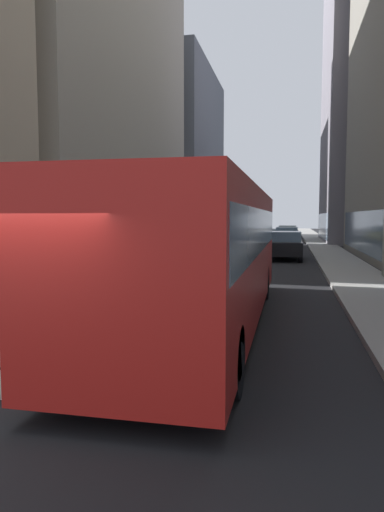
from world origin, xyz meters
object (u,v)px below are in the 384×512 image
(car_silver_sedan, at_px, (263,240))
(car_blue_hatchback, at_px, (226,234))
(car_white_van, at_px, (287,237))
(dalmatian_dog, at_px, (9,356))
(transit_bus, at_px, (205,247))
(car_black_suv, at_px, (285,245))
(car_yellow_taxi, at_px, (287,233))
(box_truck, at_px, (191,230))
(car_red_coupe, at_px, (234,232))

(car_silver_sedan, distance_m, car_blue_hatchback, 10.54)
(car_silver_sedan, xyz_separation_m, car_white_van, (1.60, 6.14, -0.00))
(car_white_van, height_order, dalmatian_dog, car_white_van)
(car_blue_hatchback, bearing_deg, car_silver_sedan, -67.70)
(dalmatian_dog, bearing_deg, transit_bus, 67.02)
(car_black_suv, height_order, dalmatian_dog, car_black_suv)
(car_silver_sedan, distance_m, car_yellow_taxi, 13.45)
(box_truck, relative_size, dalmatian_dog, 7.79)
(transit_bus, relative_size, dalmatian_dog, 11.98)
(dalmatian_dog, bearing_deg, car_red_coupe, 92.72)
(transit_bus, height_order, car_red_coupe, transit_bus)
(transit_bus, xyz_separation_m, dalmatian_dog, (-1.95, -4.60, -1.26))
(box_truck, bearing_deg, car_yellow_taxi, 73.85)
(car_yellow_taxi, relative_size, dalmatian_dog, 4.77)
(car_red_coupe, bearing_deg, car_blue_hatchback, -90.00)
(car_red_coupe, relative_size, car_black_suv, 0.99)
(transit_bus, xyz_separation_m, car_white_van, (1.60, 28.96, -0.96))
(car_blue_hatchback, bearing_deg, car_black_suv, -70.18)
(transit_bus, xyz_separation_m, box_truck, (-4.00, 16.84, -0.11))
(car_black_suv, relative_size, car_white_van, 1.22)
(car_silver_sedan, xyz_separation_m, box_truck, (-4.00, -5.98, 0.84))
(box_truck, bearing_deg, car_red_coupe, 90.00)
(car_silver_sedan, xyz_separation_m, car_black_suv, (1.60, -5.78, 0.00))
(car_yellow_taxi, height_order, box_truck, box_truck)
(car_white_van, height_order, box_truck, box_truck)
(car_silver_sedan, relative_size, car_red_coupe, 0.99)
(car_red_coupe, bearing_deg, car_black_suv, -75.36)
(car_silver_sedan, relative_size, car_black_suv, 0.99)
(car_blue_hatchback, relative_size, car_white_van, 1.00)
(transit_bus, bearing_deg, car_silver_sedan, 90.00)
(car_red_coupe, xyz_separation_m, car_white_van, (5.60, -9.52, -0.00))
(transit_bus, xyz_separation_m, car_blue_hatchback, (-4.00, 32.57, -0.96))
(car_silver_sedan, xyz_separation_m, car_yellow_taxi, (1.60, 13.35, -0.00))
(car_silver_sedan, height_order, dalmatian_dog, car_silver_sedan)
(car_blue_hatchback, distance_m, car_black_suv, 16.52)
(car_red_coupe, relative_size, box_truck, 0.63)
(car_blue_hatchback, relative_size, car_black_suv, 0.82)
(car_silver_sedan, distance_m, box_truck, 7.24)
(car_yellow_taxi, xyz_separation_m, box_truck, (-5.60, -19.33, 0.84))
(car_red_coupe, height_order, dalmatian_dog, car_red_coupe)
(car_black_suv, distance_m, car_white_van, 11.92)
(transit_bus, height_order, car_yellow_taxi, transit_bus)
(car_silver_sedan, xyz_separation_m, car_blue_hatchback, (-4.00, 9.75, -0.00))
(car_silver_sedan, bearing_deg, dalmatian_dog, -94.07)
(transit_bus, relative_size, car_yellow_taxi, 2.51)
(car_black_suv, bearing_deg, transit_bus, -95.37)
(transit_bus, height_order, box_truck, same)
(car_yellow_taxi, relative_size, car_black_suv, 0.96)
(transit_bus, bearing_deg, dalmatian_dog, -112.98)
(dalmatian_dog, bearing_deg, car_yellow_taxi, 85.02)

